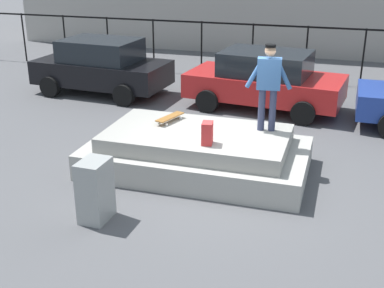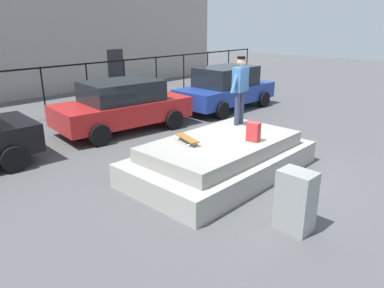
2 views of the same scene
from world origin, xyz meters
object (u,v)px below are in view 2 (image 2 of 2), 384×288
object	(u,v)px
car_blue_sedan_far	(226,88)
car_red_sedan_mid	(122,105)
skateboarder	(240,85)
skateboard	(187,138)
utility_box	(296,201)
backpack	(253,132)

from	to	relation	value
car_blue_sedan_far	car_red_sedan_mid	bearing A→B (deg)	173.41
skateboarder	car_blue_sedan_far	distance (m)	5.53
skateboard	utility_box	xyz separation A→B (m)	(-0.32, -2.89, -0.41)
utility_box	skateboarder	bearing A→B (deg)	53.10
car_red_sedan_mid	car_blue_sedan_far	distance (m)	4.80
skateboard	car_blue_sedan_far	world-z (taller)	car_blue_sedan_far
car_red_sedan_mid	car_blue_sedan_far	xyz separation A→B (m)	(4.77, -0.55, 0.03)
skateboarder	backpack	world-z (taller)	skateboarder
skateboard	backpack	bearing A→B (deg)	-42.37
skateboard	car_blue_sedan_far	bearing A→B (deg)	31.21
backpack	car_blue_sedan_far	bearing A→B (deg)	124.70
skateboard	car_red_sedan_mid	xyz separation A→B (m)	(1.35, 4.26, -0.11)
car_blue_sedan_far	skateboard	bearing A→B (deg)	-148.79
backpack	car_red_sedan_mid	bearing A→B (deg)	168.84
skateboard	backpack	distance (m)	1.52
skateboarder	utility_box	distance (m)	4.04
backpack	utility_box	size ratio (longest dim) A/B	0.40
skateboarder	backpack	size ratio (longest dim) A/B	4.03
skateboarder	car_blue_sedan_far	size ratio (longest dim) A/B	0.39
skateboarder	car_red_sedan_mid	distance (m)	4.36
car_red_sedan_mid	car_blue_sedan_far	world-z (taller)	car_blue_sedan_far
skateboarder	car_red_sedan_mid	world-z (taller)	skateboarder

